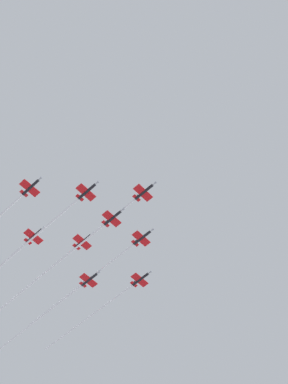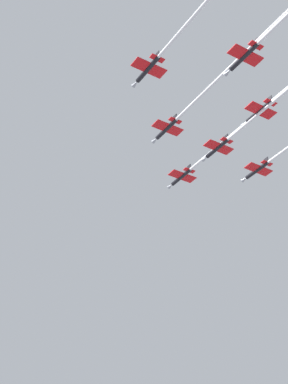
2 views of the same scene
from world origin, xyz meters
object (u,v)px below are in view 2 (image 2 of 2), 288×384
jet_port_inner (226,71)px  jet_starboard_outer (203,6)px  jet_lead (250,120)px  jet_port_outer (285,92)px

jet_port_inner → jet_starboard_outer: size_ratio=1.12×
jet_lead → jet_starboard_outer: jet_starboard_outer is taller
jet_port_outer → jet_starboard_outer: 33.62m
jet_lead → jet_port_inner: (6.96, 17.88, 0.82)m
jet_port_inner → jet_port_outer: size_ratio=0.97×
jet_port_outer → jet_port_inner: bearing=169.7°
jet_port_outer → jet_starboard_outer: bearing=-164.0°
jet_lead → jet_port_outer: bearing=-90.0°
jet_starboard_outer → jet_lead: bearing=35.0°
jet_port_outer → jet_starboard_outer: jet_starboard_outer is taller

